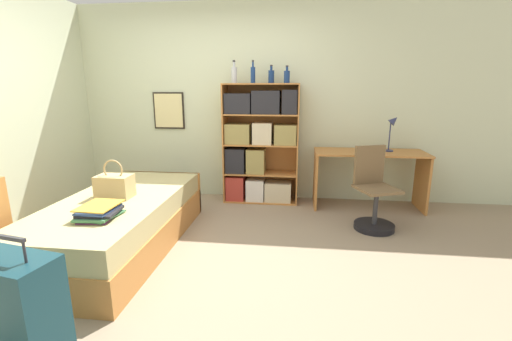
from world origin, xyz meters
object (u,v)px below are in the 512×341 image
at_px(bookcase, 258,145).
at_px(desk_chair, 373,202).
at_px(bottle_green, 234,75).
at_px(bottle_clear, 271,76).
at_px(suitcase, 18,315).
at_px(bottle_blue, 287,76).
at_px(bed, 121,222).
at_px(desk, 369,168).
at_px(book_stack_on_bed, 99,211).
at_px(bottle_brown, 253,74).
at_px(handbag, 115,186).
at_px(desk_lamp, 393,126).

height_order(bookcase, desk_chair, bookcase).
height_order(bottle_green, bottle_clear, bottle_green).
distance_m(suitcase, bookcase, 3.20).
xyz_separation_m(suitcase, bottle_blue, (1.29, 3.02, 1.32)).
bearing_deg(bed, bottle_blue, 45.51).
relative_size(suitcase, bookcase, 0.50).
bearing_deg(suitcase, bottle_clear, 70.51).
height_order(suitcase, desk, suitcase).
relative_size(book_stack_on_bed, bottle_brown, 1.34).
bearing_deg(bottle_blue, suitcase, -113.14).
xyz_separation_m(suitcase, desk, (2.35, 2.94, 0.19)).
height_order(bottle_brown, desk_chair, bottle_brown).
xyz_separation_m(handbag, bookcase, (1.18, 1.55, 0.16)).
xyz_separation_m(book_stack_on_bed, bottle_blue, (1.40, 2.04, 1.10)).
xyz_separation_m(bottle_green, desk_chair, (1.66, -0.76, -1.37)).
height_order(bottle_green, desk, bottle_green).
bearing_deg(bottle_brown, bottle_green, 177.08).
relative_size(book_stack_on_bed, bookcase, 0.24).
distance_m(bed, bottle_clear, 2.50).
bearing_deg(bookcase, desk, -3.61).
xyz_separation_m(bed, suitcase, (0.22, -1.48, 0.08)).
bearing_deg(bookcase, bottle_brown, -152.14).
relative_size(bottle_blue, desk, 0.16).
height_order(book_stack_on_bed, suitcase, suitcase).
bearing_deg(desk_lamp, bookcase, 178.47).
bearing_deg(bottle_clear, bottle_brown, -159.37).
height_order(bed, handbag, handbag).
height_order(bottle_blue, desk, bottle_blue).
xyz_separation_m(bed, book_stack_on_bed, (0.11, -0.50, 0.30)).
bearing_deg(handbag, desk_chair, 16.95).
distance_m(book_stack_on_bed, desk_lamp, 3.41).
bearing_deg(suitcase, handbag, 99.42).
bearing_deg(suitcase, desk_lamp, 48.87).
height_order(handbag, desk, handbag).
bearing_deg(bed, desk, 29.55).
distance_m(bottle_brown, desk, 1.88).
relative_size(bottle_green, desk_chair, 0.31).
distance_m(bottle_green, bottle_clear, 0.47).
bearing_deg(book_stack_on_bed, bookcase, 63.18).
height_order(handbag, bookcase, bookcase).
xyz_separation_m(suitcase, desk_chair, (2.29, 2.25, -0.03)).
bearing_deg(bookcase, book_stack_on_bed, -116.82).
xyz_separation_m(bottle_brown, desk, (1.48, -0.06, -1.15)).
distance_m(book_stack_on_bed, desk, 3.14).
bearing_deg(bottle_clear, handbag, -129.84).
xyz_separation_m(book_stack_on_bed, suitcase, (0.11, -0.98, -0.22)).
height_order(book_stack_on_bed, bottle_brown, bottle_brown).
xyz_separation_m(handbag, bottle_brown, (1.11, 1.52, 1.06)).
bearing_deg(bottle_clear, suitcase, -109.49).
bearing_deg(bottle_green, handbag, -119.64).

